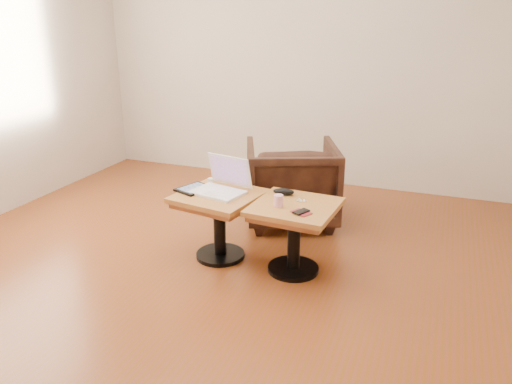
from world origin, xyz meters
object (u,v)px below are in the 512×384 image
(side_table_left, at_px, (219,210))
(striped_cup, at_px, (279,201))
(side_table_right, at_px, (294,222))
(laptop, at_px, (222,185))
(armchair, at_px, (291,183))

(side_table_left, xyz_separation_m, striped_cup, (0.48, -0.08, 0.17))
(side_table_left, height_order, side_table_right, same)
(side_table_left, xyz_separation_m, side_table_right, (0.58, -0.01, 0.00))
(laptop, xyz_separation_m, striped_cup, (0.48, -0.13, -0.01))
(side_table_right, height_order, striped_cup, striped_cup)
(side_table_right, height_order, armchair, armchair)
(striped_cup, bearing_deg, side_table_left, 170.39)
(side_table_left, relative_size, laptop, 1.53)
(armchair, bearing_deg, side_table_left, 48.95)
(side_table_right, xyz_separation_m, striped_cup, (-0.09, -0.07, 0.17))
(side_table_right, xyz_separation_m, armchair, (-0.29, 0.87, -0.03))
(laptop, height_order, striped_cup, laptop)
(side_table_left, distance_m, striped_cup, 0.52)
(armchair, bearing_deg, side_table_right, 85.77)
(striped_cup, height_order, armchair, armchair)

